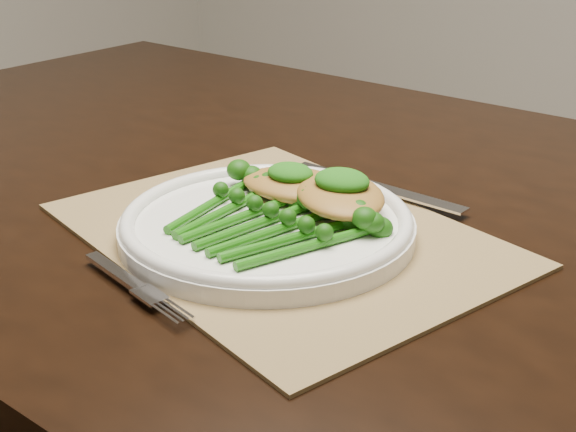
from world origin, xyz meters
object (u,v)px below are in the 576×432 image
Objects in this scene: dinner_plate at (267,223)px; chicken_fillet_left at (297,185)px; broccolini_bundle at (254,225)px; placemat at (279,234)px.

chicken_fillet_left is (-0.01, 0.07, 0.02)m from dinner_plate.
broccolini_bundle is at bearing -80.63° from dinner_plate.
broccolini_bundle is (-0.00, -0.04, 0.02)m from placemat.
broccolini_bundle is (0.02, -0.09, -0.01)m from chicken_fillet_left.
chicken_fillet_left and broccolini_bundle have the same top height.
chicken_fillet_left reaches higher than dinner_plate.
dinner_plate is 1.42× the size of broccolini_bundle.
placemat is 1.50× the size of dinner_plate.
placemat is 0.06m from chicken_fillet_left.
broccolini_bundle reaches higher than placemat.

